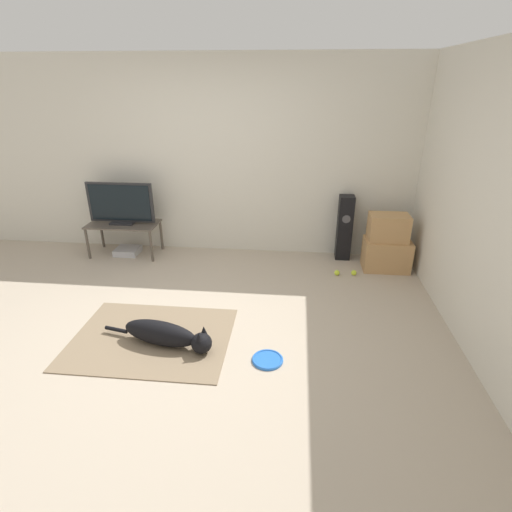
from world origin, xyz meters
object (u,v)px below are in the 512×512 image
Objects in this scene: cardboard_box_lower at (386,255)px; tennis_ball_near_speaker at (354,273)px; tv_stand at (124,227)px; cardboard_box_upper at (388,228)px; tv at (121,204)px; tennis_ball_by_boxes at (337,273)px; floor_speaker at (345,228)px; game_console at (128,251)px; frisbee at (268,360)px; dog at (167,335)px.

cardboard_box_lower is 0.50m from tennis_ball_near_speaker.
tv_stand is 14.21× the size of tennis_ball_near_speaker.
cardboard_box_upper is 0.54× the size of tv.
cardboard_box_upper is 7.22× the size of tennis_ball_by_boxes.
tennis_ball_by_boxes is (-0.61, -0.26, -0.52)m from cardboard_box_upper.
game_console is (-2.97, -0.17, -0.39)m from floor_speaker.
floor_speaker is at bearing 149.84° from cardboard_box_upper.
tennis_ball_by_boxes is at bearing -7.64° from game_console.
frisbee is 0.48× the size of cardboard_box_lower.
cardboard_box_upper is at bearing 56.16° from frisbee.
frisbee is 2.48m from floor_speaker.
tennis_ball_by_boxes is at bearing 44.35° from dog.
tennis_ball_by_boxes is 1.00× the size of tennis_ball_near_speaker.
tennis_ball_near_speaker is at bearing -6.77° from tv.
tennis_ball_near_speaker is at bearing 61.80° from frisbee.
tv is (-1.20, 2.01, 0.60)m from dog.
dog is 1.89× the size of cardboard_box_lower.
floor_speaker is 2.99m from tv.
frisbee is 0.31× the size of floor_speaker.
game_console is at bearing -18.66° from tv.
frisbee is at bearing -45.00° from tv.
floor_speaker is at bearing 150.14° from cardboard_box_lower.
floor_speaker is at bearing 78.54° from tennis_ball_by_boxes.
dog is 3.97× the size of frisbee.
tv_stand is 14.21× the size of tennis_ball_by_boxes.
cardboard_box_upper is (1.34, 2.00, 0.54)m from frisbee.
tennis_ball_near_speaker is at bearing -150.75° from cardboard_box_lower.
frisbee is 4.12× the size of tennis_ball_by_boxes.
tv is at bearing 90.00° from tv_stand.
dog is at bearing -135.65° from tennis_ball_by_boxes.
game_console is (-2.12, 2.12, 0.03)m from frisbee.
cardboard_box_lower is 3.53m from tv.
tv is at bearing 120.97° from dog.
cardboard_box_lower is at bearing 29.25° from tennis_ball_near_speaker.
tv is (-2.97, -0.16, 0.29)m from floor_speaker.
cardboard_box_upper is at bearing 158.51° from cardboard_box_lower.
tv_stand reaches higher than cardboard_box_lower.
floor_speaker reaches higher than dog.
game_console is at bearing 173.27° from tennis_ball_near_speaker.
frisbee is 0.29× the size of tv_stand.
dog reaches higher than tennis_ball_near_speaker.
cardboard_box_lower is 0.64× the size of tv.
tennis_ball_by_boxes is (2.86, -0.38, -0.36)m from tv_stand.
tv is (0.00, 0.00, 0.33)m from tv_stand.
frisbee is 2.42m from cardboard_box_lower.
frisbee is 0.31× the size of tv.
tv_stand is at bearing 172.38° from tennis_ball_by_boxes.
cardboard_box_lower reaches higher than tennis_ball_by_boxes.
floor_speaker is 2.98m from tv_stand.
game_console is at bearing 177.89° from cardboard_box_lower.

